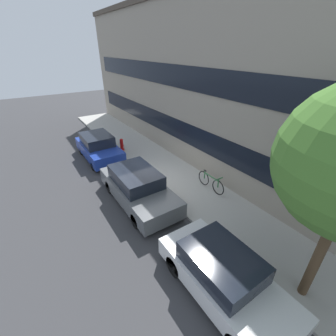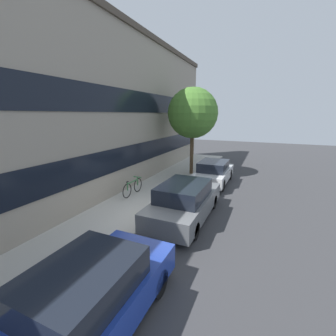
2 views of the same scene
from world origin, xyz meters
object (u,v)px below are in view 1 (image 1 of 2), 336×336
Objects in this scene: parked_car_grey at (138,187)px; parked_car_white at (223,275)px; parked_car_blue at (99,147)px; bicycle at (211,182)px; fire_hydrant at (122,144)px.

parked_car_grey is 1.14× the size of parked_car_white.
parked_car_blue is 0.89× the size of parked_car_grey.
parked_car_white is 2.33× the size of bicycle.
parked_car_blue is 7.03m from bicycle.
bicycle is (1.16, 3.12, -0.20)m from parked_car_grey.
parked_car_blue reaches higher than fire_hydrant.
parked_car_white is at bearing -8.32° from fire_hydrant.
fire_hydrant is at bearing -165.47° from bicycle.
parked_car_white is 4.91m from bicycle.
parked_car_white reaches higher than bicycle.
parked_car_white is 5.01× the size of fire_hydrant.
parked_car_blue is at bearing -180.00° from parked_car_grey.
parked_car_grey is 3.33m from bicycle.
fire_hydrant is (-10.22, 1.49, -0.17)m from parked_car_white.
parked_car_grey is 5.69× the size of fire_hydrant.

